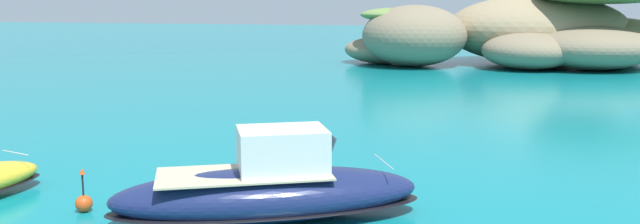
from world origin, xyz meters
name	(u,v)px	position (x,y,z in m)	size (l,w,h in m)	color
islet_large	(559,32)	(16.11, 71.20, 3.72)	(28.70, 26.59, 8.97)	#9E8966
islet_small	(407,39)	(-0.24, 65.89, 2.89)	(16.30, 14.59, 6.73)	#84755B
motorboat_navy	(269,190)	(3.53, 12.38, 0.98)	(10.21, 7.28, 2.93)	navy
channel_buoy	(84,202)	(-2.61, 11.38, 0.34)	(0.56, 0.56, 1.48)	#E54C19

